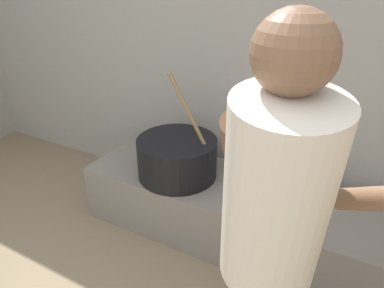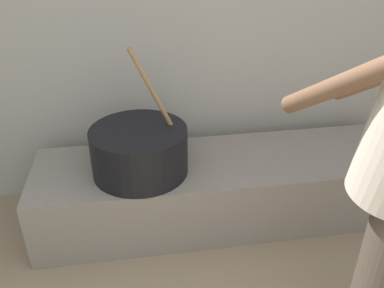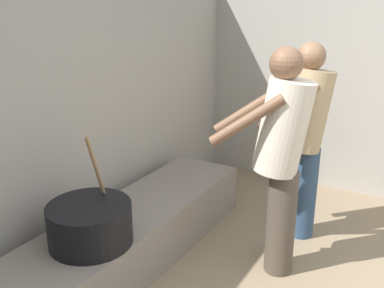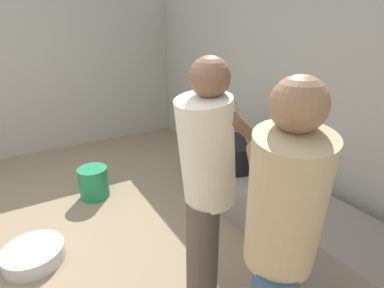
% 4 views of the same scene
% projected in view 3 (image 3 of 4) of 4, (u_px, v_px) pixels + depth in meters
% --- Properties ---
extents(block_enclosure_rear, '(5.33, 0.20, 2.04)m').
position_uv_depth(block_enclosure_rear, '(29.00, 131.00, 2.81)').
color(block_enclosure_rear, '#9E998E').
rests_on(block_enclosure_rear, ground_plane).
extents(hearth_ledge, '(2.22, 0.60, 0.40)m').
position_uv_depth(hearth_ledge, '(136.00, 233.00, 3.17)').
color(hearth_ledge, slate).
rests_on(hearth_ledge, ground_plane).
extents(cooking_pot_main, '(0.52, 0.52, 0.71)m').
position_uv_depth(cooking_pot_main, '(90.00, 224.00, 2.63)').
color(cooking_pot_main, black).
rests_on(cooking_pot_main, hearth_ledge).
extents(cook_in_cream_shirt, '(0.54, 0.73, 1.58)m').
position_uv_depth(cook_in_cream_shirt, '(281.00, 151.00, 2.79)').
color(cook_in_cream_shirt, '#4C4238').
rests_on(cook_in_cream_shirt, ground_plane).
extents(cook_in_tan_shirt, '(0.69, 0.69, 1.57)m').
position_uv_depth(cook_in_tan_shirt, '(305.00, 131.00, 3.25)').
color(cook_in_tan_shirt, navy).
rests_on(cook_in_tan_shirt, ground_plane).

